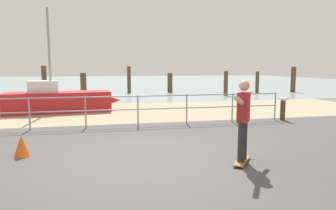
# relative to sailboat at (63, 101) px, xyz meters

# --- Properties ---
(ground_plane) EXTENTS (24.00, 10.00, 0.04)m
(ground_plane) POSITION_rel_sailboat_xyz_m (2.63, -8.53, -0.52)
(ground_plane) COLOR #474444
(ground_plane) RESTS_ON ground
(beach_strip) EXTENTS (24.00, 6.00, 0.04)m
(beach_strip) POSITION_rel_sailboat_xyz_m (2.63, -0.53, -0.52)
(beach_strip) COLOR tan
(beach_strip) RESTS_ON ground
(sea_surface) EXTENTS (72.00, 50.00, 0.04)m
(sea_surface) POSITION_rel_sailboat_xyz_m (2.63, 27.47, -0.52)
(sea_surface) COLOR #849EA3
(sea_surface) RESTS_ON ground
(railing_fence) EXTENTS (11.95, 0.05, 1.05)m
(railing_fence) POSITION_rel_sailboat_xyz_m (2.03, -3.93, 0.18)
(railing_fence) COLOR gray
(railing_fence) RESTS_ON ground
(sailboat) EXTENTS (5.05, 1.93, 4.49)m
(sailboat) POSITION_rel_sailboat_xyz_m (0.00, 0.00, 0.00)
(sailboat) COLOR #B21E23
(sailboat) RESTS_ON ground
(skateboard) EXTENTS (0.64, 0.76, 0.08)m
(skateboard) POSITION_rel_sailboat_xyz_m (4.50, -8.42, -0.45)
(skateboard) COLOR brown
(skateboard) RESTS_ON ground
(skateboarder) EXTENTS (0.95, 1.21, 1.65)m
(skateboarder) POSITION_rel_sailboat_xyz_m (4.50, -8.42, 0.50)
(skateboarder) COLOR #26262B
(skateboarder) RESTS_ON skateboard
(bollard_short) EXTENTS (0.18, 0.18, 0.73)m
(bollard_short) POSITION_rel_sailboat_xyz_m (8.26, -3.99, -0.15)
(bollard_short) COLOR #513826
(bollard_short) RESTS_ON ground
(seagull) EXTENTS (0.23, 0.48, 0.18)m
(seagull) POSITION_rel_sailboat_xyz_m (8.26, -4.01, 0.29)
(seagull) COLOR white
(seagull) RESTS_ON bollard_short
(groyne_post_0) EXTENTS (0.36, 0.36, 2.08)m
(groyne_post_0) POSITION_rel_sailboat_xyz_m (-2.50, 10.34, 0.52)
(groyne_post_0) COLOR #513826
(groyne_post_0) RESTS_ON ground
(groyne_post_1) EXTENTS (0.35, 0.35, 1.64)m
(groyne_post_1) POSITION_rel_sailboat_xyz_m (0.64, 4.72, 0.30)
(groyne_post_1) COLOR #513826
(groyne_post_1) RESTS_ON ground
(groyne_post_2) EXTENTS (0.29, 0.29, 2.03)m
(groyne_post_2) POSITION_rel_sailboat_xyz_m (3.79, 9.91, 0.50)
(groyne_post_2) COLOR #513826
(groyne_post_2) RESTS_ON ground
(groyne_post_3) EXTENTS (0.39, 0.39, 1.50)m
(groyne_post_3) POSITION_rel_sailboat_xyz_m (6.94, 9.35, 0.23)
(groyne_post_3) COLOR #513826
(groyne_post_3) RESTS_ON ground
(groyne_post_4) EXTENTS (0.29, 0.29, 1.70)m
(groyne_post_4) POSITION_rel_sailboat_xyz_m (10.09, 5.73, 0.33)
(groyne_post_4) COLOR #513826
(groyne_post_4) RESTS_ON ground
(groyne_post_5) EXTENTS (0.27, 0.27, 1.65)m
(groyne_post_5) POSITION_rel_sailboat_xyz_m (13.23, 7.16, 0.31)
(groyne_post_5) COLOR #513826
(groyne_post_5) RESTS_ON ground
(groyne_post_6) EXTENTS (0.37, 0.37, 2.00)m
(groyne_post_6) POSITION_rel_sailboat_xyz_m (16.38, 7.30, 0.48)
(groyne_post_6) COLOR #513826
(groyne_post_6) RESTS_ON ground
(traffic_cone) EXTENTS (0.36, 0.36, 0.50)m
(traffic_cone) POSITION_rel_sailboat_xyz_m (-0.05, -6.96, -0.27)
(traffic_cone) COLOR #E55919
(traffic_cone) RESTS_ON ground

